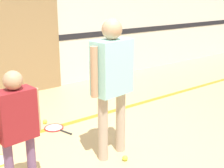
{
  "coord_description": "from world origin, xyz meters",
  "views": [
    {
      "loc": [
        -2.03,
        -2.54,
        1.94
      ],
      "look_at": [
        0.08,
        0.21,
        0.91
      ],
      "focal_mm": 50.0,
      "sensor_mm": 36.0,
      "label": 1
    }
  ],
  "objects_px": {
    "person_instructor": "(112,75)",
    "person_student_left": "(17,121)",
    "racket_spare_on_floor": "(55,128)",
    "tennis_ball_near_instructor": "(125,158)",
    "tennis_ball_by_spare_racket": "(45,122)"
  },
  "relations": [
    {
      "from": "person_instructor",
      "to": "tennis_ball_near_instructor",
      "type": "bearing_deg",
      "value": -89.9
    },
    {
      "from": "person_instructor",
      "to": "racket_spare_on_floor",
      "type": "distance_m",
      "value": 1.52
    },
    {
      "from": "racket_spare_on_floor",
      "to": "tennis_ball_by_spare_racket",
      "type": "bearing_deg",
      "value": 172.06
    },
    {
      "from": "racket_spare_on_floor",
      "to": "tennis_ball_near_instructor",
      "type": "xyz_separation_m",
      "value": [
        0.24,
        -1.33,
        0.02
      ]
    },
    {
      "from": "person_student_left",
      "to": "racket_spare_on_floor",
      "type": "xyz_separation_m",
      "value": [
        0.97,
        1.19,
        -0.77
      ]
    },
    {
      "from": "person_student_left",
      "to": "tennis_ball_near_instructor",
      "type": "height_order",
      "value": "person_student_left"
    },
    {
      "from": "tennis_ball_near_instructor",
      "to": "tennis_ball_by_spare_racket",
      "type": "distance_m",
      "value": 1.61
    },
    {
      "from": "person_instructor",
      "to": "person_student_left",
      "type": "xyz_separation_m",
      "value": [
        -1.18,
        -0.08,
        -0.24
      ]
    },
    {
      "from": "person_student_left",
      "to": "tennis_ball_near_instructor",
      "type": "relative_size",
      "value": 19.23
    },
    {
      "from": "person_instructor",
      "to": "tennis_ball_by_spare_racket",
      "type": "relative_size",
      "value": 25.16
    },
    {
      "from": "person_instructor",
      "to": "tennis_ball_near_instructor",
      "type": "xyz_separation_m",
      "value": [
        0.03,
        -0.22,
        -0.99
      ]
    },
    {
      "from": "tennis_ball_near_instructor",
      "to": "tennis_ball_by_spare_racket",
      "type": "relative_size",
      "value": 1.0
    },
    {
      "from": "person_instructor",
      "to": "racket_spare_on_floor",
      "type": "relative_size",
      "value": 3.13
    },
    {
      "from": "tennis_ball_near_instructor",
      "to": "tennis_ball_by_spare_racket",
      "type": "xyz_separation_m",
      "value": [
        -0.28,
        1.58,
        0.0
      ]
    },
    {
      "from": "person_instructor",
      "to": "person_student_left",
      "type": "bearing_deg",
      "value": 175.74
    }
  ]
}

